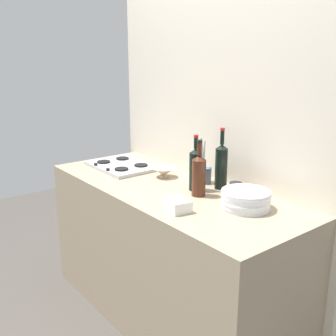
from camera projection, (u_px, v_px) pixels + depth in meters
The scene contains 12 objects.
ground_plane at pixel (168, 314), 2.70m from camera, with size 6.00×6.00×0.00m, color #47423D.
counter_block at pixel (168, 254), 2.57m from camera, with size 1.80×0.70×0.90m, color tan.
backsplash_panel at pixel (214, 142), 2.62m from camera, with size 1.90×0.06×2.27m, color beige.
stovetop_hob at pixel (122, 166), 2.88m from camera, with size 0.49×0.36×0.04m.
plate_stack at pixel (246, 199), 2.10m from camera, with size 0.26×0.26×0.10m.
wine_bottle_leftmost at pixel (195, 169), 2.36m from camera, with size 0.07×0.07×0.33m.
wine_bottle_mid_left at pixel (221, 166), 2.39m from camera, with size 0.07×0.07×0.37m.
wine_bottle_mid_right at pixel (199, 174), 2.27m from camera, with size 0.08×0.08×0.32m.
mixing_bowl at pixel (164, 172), 2.64m from camera, with size 0.15×0.15×0.06m.
butter_dish at pixel (178, 205), 2.07m from camera, with size 0.13×0.10×0.06m, color white.
utensil_crock at pixel (204, 174), 2.52m from camera, with size 0.09×0.09×0.29m.
condiment_jar_front at pixel (236, 189), 2.28m from camera, with size 0.07×0.07×0.08m.
Camera 1 is at (1.83, -1.44, 1.67)m, focal length 43.03 mm.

